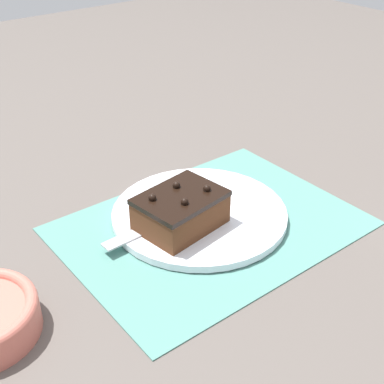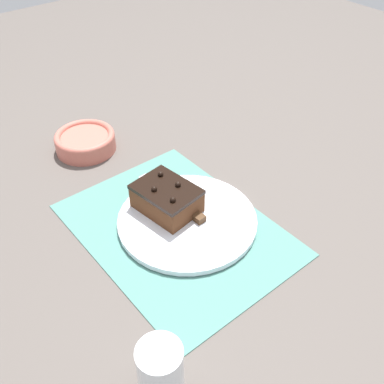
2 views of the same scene
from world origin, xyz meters
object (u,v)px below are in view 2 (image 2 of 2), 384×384
at_px(cake_plate, 186,219).
at_px(drinking_glass, 161,371).
at_px(chocolate_cake, 167,198).
at_px(serving_knife, 181,204).
at_px(small_bowl, 84,141).

distance_m(cake_plate, drinking_glass, 0.36).
height_order(cake_plate, chocolate_cake, chocolate_cake).
height_order(chocolate_cake, drinking_glass, drinking_glass).
bearing_deg(drinking_glass, serving_knife, 137.69).
bearing_deg(small_bowl, drinking_glass, -19.26).
bearing_deg(small_bowl, serving_knife, 7.34).
xyz_separation_m(cake_plate, chocolate_cake, (-0.04, -0.01, 0.03)).
relative_size(serving_knife, drinking_glass, 2.03).
relative_size(cake_plate, chocolate_cake, 2.03).
relative_size(chocolate_cake, drinking_glass, 1.40).
height_order(cake_plate, serving_knife, serving_knife).
height_order(chocolate_cake, small_bowl, chocolate_cake).
xyz_separation_m(serving_knife, small_bowl, (-0.33, -0.04, 0.00)).
distance_m(cake_plate, chocolate_cake, 0.06).
bearing_deg(cake_plate, small_bowl, -175.15).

